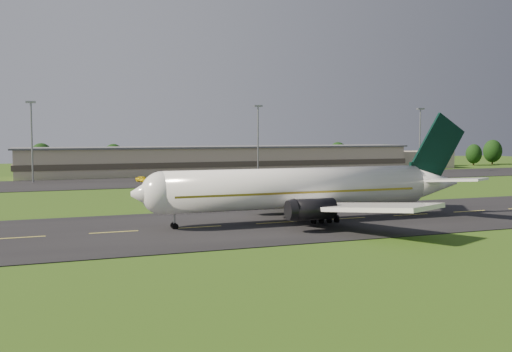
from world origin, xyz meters
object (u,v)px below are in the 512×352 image
object	(u,v)px
service_vehicle_c	(297,175)
service_vehicle_d	(336,173)
light_mast_west	(32,132)
light_mast_centre	(258,132)
service_vehicle_a	(142,179)
service_vehicle_b	(232,177)
terminal	(244,160)
light_mast_east	(420,132)
airliner	(303,189)

from	to	relation	value
service_vehicle_c	service_vehicle_d	bearing A→B (deg)	20.14
light_mast_west	service_vehicle_c	distance (m)	70.63
light_mast_west	light_mast_centre	xyz separation A→B (m)	(60.00, 0.00, 0.00)
light_mast_west	service_vehicle_c	world-z (taller)	light_mast_west
service_vehicle_a	service_vehicle_b	size ratio (longest dim) A/B	1.09
light_mast_west	service_vehicle_d	bearing A→B (deg)	-1.51
terminal	light_mast_east	size ratio (longest dim) A/B	7.13
airliner	light_mast_centre	bearing A→B (deg)	74.19
light_mast_west	service_vehicle_b	world-z (taller)	light_mast_west
airliner	light_mast_centre	xyz separation A→B (m)	(22.96, 80.00, 8.08)
terminal	light_mast_west	xyz separation A→B (m)	(-61.40, -16.18, 8.75)
light_mast_west	service_vehicle_a	bearing A→B (deg)	-15.23
service_vehicle_a	service_vehicle_d	bearing A→B (deg)	-21.27
light_mast_east	light_mast_west	bearing A→B (deg)	180.00
light_mast_west	service_vehicle_b	size ratio (longest dim) A/B	5.27
light_mast_east	service_vehicle_b	size ratio (longest dim) A/B	5.27
light_mast_west	service_vehicle_d	world-z (taller)	light_mast_west
service_vehicle_b	service_vehicle_c	bearing A→B (deg)	-81.59
terminal	service_vehicle_c	xyz separation A→B (m)	(7.90, -22.60, -3.28)
airliner	service_vehicle_c	xyz separation A→B (m)	(32.26, 73.59, -3.95)
light_mast_centre	light_mast_east	world-z (taller)	same
terminal	service_vehicle_a	xyz separation A→B (m)	(-35.37, -23.27, -3.17)
airliner	service_vehicle_d	world-z (taller)	airliner
service_vehicle_a	service_vehicle_d	world-z (taller)	service_vehicle_a
airliner	service_vehicle_a	world-z (taller)	airliner
light_mast_west	service_vehicle_c	bearing A→B (deg)	-5.29
light_mast_centre	service_vehicle_c	xyz separation A→B (m)	(9.30, -6.41, -12.02)
service_vehicle_b	service_vehicle_d	distance (m)	34.14
terminal	service_vehicle_b	size ratio (longest dim) A/B	37.56
service_vehicle_c	light_mast_east	bearing A→B (deg)	12.24
terminal	service_vehicle_b	bearing A→B (deg)	-116.43
light_mast_east	service_vehicle_b	bearing A→B (deg)	-174.37
light_mast_centre	light_mast_east	distance (m)	55.00
service_vehicle_c	service_vehicle_d	world-z (taller)	service_vehicle_c
terminal	service_vehicle_c	world-z (taller)	terminal
service_vehicle_b	service_vehicle_d	size ratio (longest dim) A/B	0.92
terminal	light_mast_east	bearing A→B (deg)	-16.80
light_mast_west	light_mast_east	xyz separation A→B (m)	(115.00, 0.00, 0.00)
terminal	light_mast_centre	distance (m)	18.45
service_vehicle_d	service_vehicle_b	bearing A→B (deg)	128.66
service_vehicle_c	light_mast_centre	bearing A→B (deg)	149.67
airliner	light_mast_centre	world-z (taller)	light_mast_centre
light_mast_centre	service_vehicle_b	xyz separation A→B (m)	(-9.82, -6.39, -12.00)
light_mast_centre	service_vehicle_d	distance (m)	27.00
airliner	terminal	world-z (taller)	airliner
airliner	light_mast_centre	size ratio (longest dim) A/B	2.52
service_vehicle_a	service_vehicle_d	xyz separation A→B (m)	(58.03, 4.88, -0.11)
terminal	light_mast_east	distance (m)	56.67
light_mast_centre	service_vehicle_a	size ratio (longest dim) A/B	4.82
light_mast_centre	service_vehicle_c	bearing A→B (deg)	-34.58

